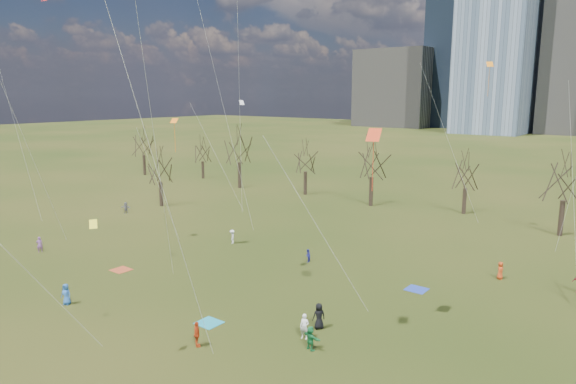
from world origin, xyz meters
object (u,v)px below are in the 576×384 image
Objects in this scene: blanket_teal at (209,323)px; blanket_crimson at (121,270)px; person_0 at (66,294)px; person_1 at (304,326)px; blanket_navy at (416,289)px; person_4 at (197,334)px.

blanket_crimson is (-14.00, 2.73, 0.00)m from blanket_teal.
person_0 is at bearing -158.33° from blanket_teal.
person_0 reaches higher than blanket_teal.
blanket_navy is at bearing 67.52° from person_1.
blanket_teal is 1.00× the size of blanket_crimson.
person_1 is (20.47, -0.58, 0.81)m from blanket_crimson.
blanket_teal is 14.27m from blanket_crimson.
blanket_teal is 0.98× the size of person_4.
person_1 is at bearing -2.04° from person_0.
blanket_teal is 3.41m from person_4.
blanket_crimson is 16.80m from person_4.
person_0 is at bearing 42.22° from person_4.
blanket_crimson is at bearing 93.19° from person_0.
person_0 is (-10.65, -4.23, 0.79)m from blanket_teal.
blanket_navy is 18.48m from person_4.
person_4 is (1.86, -2.75, 0.80)m from blanket_teal.
person_0 is 0.98× the size of person_4.
blanket_teal is 6.87m from person_1.
person_1 is at bearing -97.77° from person_4.
blanket_navy is 0.98× the size of person_4.
person_1 reaches higher than blanket_teal.
blanket_navy is 25.50m from blanket_crimson.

